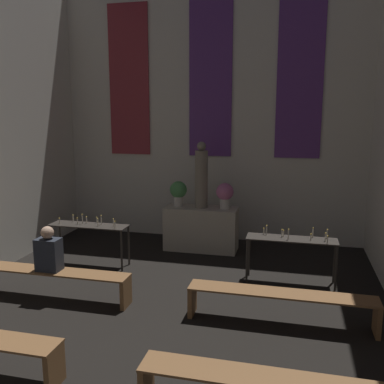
% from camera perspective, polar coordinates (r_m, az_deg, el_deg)
% --- Properties ---
extents(wall_back, '(6.82, 0.16, 5.82)m').
position_cam_1_polar(wall_back, '(9.42, 2.55, 11.43)').
color(wall_back, silver).
rests_on(wall_back, ground_plane).
extents(altar, '(1.48, 0.57, 0.89)m').
position_cam_1_polar(altar, '(8.82, 1.23, -4.91)').
color(altar, '#BCB29E').
rests_on(altar, ground_plane).
extents(statue, '(0.26, 0.26, 1.34)m').
position_cam_1_polar(statue, '(8.59, 1.26, 1.99)').
color(statue, gray).
rests_on(statue, altar).
extents(flower_vase_left, '(0.35, 0.35, 0.52)m').
position_cam_1_polar(flower_vase_left, '(8.76, -1.82, 0.06)').
color(flower_vase_left, beige).
rests_on(flower_vase_left, altar).
extents(flower_vase_right, '(0.35, 0.35, 0.52)m').
position_cam_1_polar(flower_vase_right, '(8.56, 4.40, -0.22)').
color(flower_vase_right, beige).
rests_on(flower_vase_right, altar).
extents(candle_rack_left, '(1.47, 0.40, 0.96)m').
position_cam_1_polar(candle_rack_left, '(8.12, -13.57, -4.95)').
color(candle_rack_left, '#332D28').
rests_on(candle_rack_left, ground_plane).
extents(candle_rack_right, '(1.47, 0.40, 0.95)m').
position_cam_1_polar(candle_rack_right, '(7.26, 13.14, -6.79)').
color(candle_rack_right, '#332D28').
rests_on(candle_rack_right, ground_plane).
extents(pew_back_left, '(2.49, 0.36, 0.45)m').
position_cam_1_polar(pew_back_left, '(6.95, -18.28, -10.70)').
color(pew_back_left, brown).
rests_on(pew_back_left, ground_plane).
extents(pew_back_right, '(2.49, 0.36, 0.45)m').
position_cam_1_polar(pew_back_right, '(5.99, 11.73, -13.91)').
color(pew_back_right, brown).
rests_on(pew_back_right, ground_plane).
extents(person_seated, '(0.36, 0.24, 0.68)m').
position_cam_1_polar(person_seated, '(6.83, -18.58, -7.52)').
color(person_seated, '#282D38').
rests_on(person_seated, pew_back_left).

